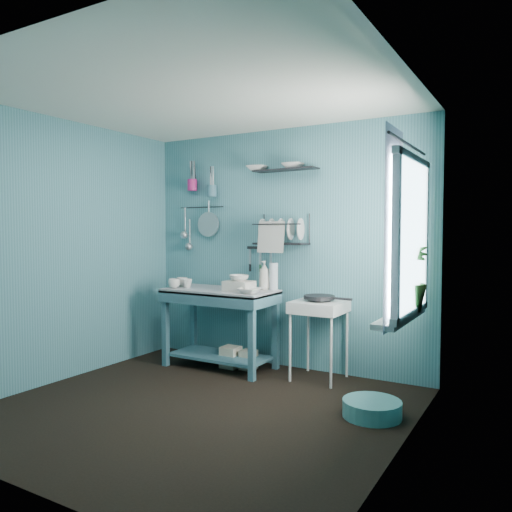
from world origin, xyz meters
The scene contains 36 objects.
floor centered at (0.00, 0.00, 0.00)m, with size 3.20×3.20×0.00m, color black.
ceiling centered at (0.00, 0.00, 2.50)m, with size 3.20×3.20×0.00m, color silver.
wall_back centered at (0.00, 1.50, 1.25)m, with size 3.20×3.20×0.00m, color #3D737D.
wall_front centered at (0.00, -1.50, 1.25)m, with size 3.20×3.20×0.00m, color #3D737D.
wall_left centered at (-1.60, 0.00, 1.25)m, with size 3.00×3.00×0.00m, color #3D737D.
wall_right centered at (1.60, 0.00, 1.25)m, with size 3.00×3.00×0.00m, color #3D737D.
work_counter centered at (-0.53, 1.10, 0.41)m, with size 1.17×0.58×0.83m, color #315B68.
mug_left centered at (-1.01, 0.94, 0.88)m, with size 0.12×0.12×0.10m, color beige.
mug_mid centered at (-0.91, 1.04, 0.87)m, with size 0.10×0.10×0.09m, color beige.
mug_right centered at (-1.03, 1.10, 0.88)m, with size 0.12×0.12×0.10m, color beige.
wash_tub centered at (-0.28, 1.08, 0.88)m, with size 0.28×0.22×0.10m, color #B8B3A8.
tub_bowl centered at (-0.28, 1.08, 0.96)m, with size 0.20×0.20×0.06m, color beige.
soap_bottle centered at (-0.11, 1.30, 0.98)m, with size 0.12×0.12×0.30m, color #B8B3A8.
water_bottle centered at (-0.01, 1.32, 0.97)m, with size 0.09×0.09×0.28m, color silver.
counter_bowl centered at (-0.08, 0.95, 0.85)m, with size 0.22×0.22×0.05m, color beige.
hotplate_stand centered at (0.53, 1.23, 0.38)m, with size 0.48×0.48×0.76m, color silver.
frying_pan centered at (0.53, 1.23, 0.80)m, with size 0.30×0.30×0.04m, color black.
knife_strip centered at (-0.25, 1.47, 1.25)m, with size 0.32×0.02×0.03m, color black.
dish_rack centered at (0.05, 1.37, 1.45)m, with size 0.55×0.24×0.32m, color black.
upper_shelf centered at (0.08, 1.40, 2.06)m, with size 0.70×0.18×0.01m, color black.
shelf_bowl_left centered at (-0.26, 1.40, 2.10)m, with size 0.22×0.22×0.05m, color beige.
shelf_bowl_right centered at (0.16, 1.40, 2.01)m, with size 0.22×0.22×0.05m, color beige.
utensil_cup_magenta centered at (-1.13, 1.42, 1.96)m, with size 0.11×0.11×0.13m, color #B12066.
utensil_cup_teal centered at (-0.86, 1.42, 1.88)m, with size 0.11×0.11×0.13m, color #386776.
colander centered at (-0.93, 1.45, 1.51)m, with size 0.28×0.28×0.03m, color #A3A6AB.
ladle_outer centered at (-1.27, 1.46, 1.56)m, with size 0.01×0.01×0.30m, color #A3A6AB.
ladle_inner centered at (-1.20, 1.46, 1.42)m, with size 0.01×0.01×0.30m, color #A3A6AB.
hook_rail centered at (-1.04, 1.47, 1.70)m, with size 0.01×0.01×0.60m, color black.
window_glass centered at (1.59, 0.45, 1.40)m, with size 1.10×1.10×0.00m, color white.
windowsill centered at (1.50, 0.45, 0.81)m, with size 0.16×0.95×0.04m, color silver.
curtain centered at (1.52, 0.15, 1.45)m, with size 1.35×1.35×0.00m, color silver.
curtain_rod centered at (1.54, 0.45, 2.05)m, with size 0.02×0.02×1.05m, color black.
potted_plant centered at (1.50, 0.62, 1.09)m, with size 0.29×0.29×0.52m, color #2D6327.
storage_tin_large centered at (-0.43, 1.15, 0.11)m, with size 0.18×0.18×0.22m, color tan.
storage_tin_small centered at (-0.23, 1.18, 0.10)m, with size 0.15×0.15×0.20m, color tan.
floor_basin centered at (1.27, 0.53, 0.07)m, with size 0.45×0.45×0.13m, color teal.
Camera 1 is at (2.40, -3.19, 1.44)m, focal length 35.00 mm.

